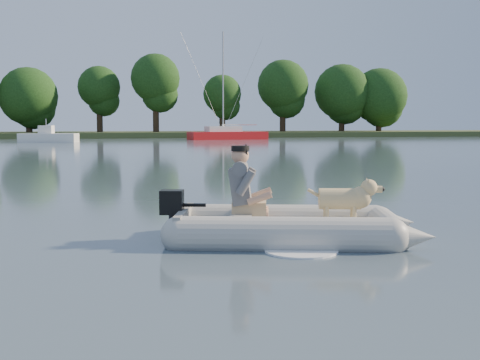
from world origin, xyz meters
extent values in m
plane|color=slate|center=(0.00, 0.00, 0.00)|extent=(160.00, 160.00, 0.00)
cube|color=#47512D|center=(0.00, 62.00, 0.25)|extent=(160.00, 12.00, 0.70)
cylinder|color=#332316|center=(-9.90, 61.33, 1.47)|extent=(0.70, 0.70, 2.94)
sphere|color=#23511B|center=(-9.90, 61.33, 4.49)|extent=(6.27, 6.27, 6.27)
cylinder|color=#332316|center=(-2.42, 61.95, 1.84)|extent=(0.70, 0.70, 3.67)
sphere|color=#23511B|center=(-2.42, 61.95, 5.61)|extent=(4.69, 4.69, 4.69)
cylinder|color=#332316|center=(3.70, 60.15, 2.15)|extent=(0.70, 0.70, 4.29)
sphere|color=#23511B|center=(3.70, 60.15, 6.56)|extent=(5.43, 5.43, 5.43)
cylinder|color=#332316|center=(11.30, 60.43, 1.61)|extent=(0.70, 0.70, 3.21)
sphere|color=#23511B|center=(11.30, 60.43, 4.91)|extent=(4.41, 4.41, 4.41)
cylinder|color=#332316|center=(18.70, 61.04, 1.97)|extent=(0.70, 0.70, 3.94)
sphere|color=#23511B|center=(18.70, 61.04, 6.02)|extent=(6.03, 6.03, 6.03)
cylinder|color=#332316|center=(26.27, 61.31, 1.76)|extent=(0.70, 0.70, 3.52)
sphere|color=#23511B|center=(26.27, 61.31, 5.37)|extent=(6.68, 6.68, 6.68)
cylinder|color=#332316|center=(31.05, 61.08, 1.61)|extent=(0.70, 0.70, 3.21)
sphere|color=#23511B|center=(31.05, 61.08, 4.91)|extent=(6.79, 6.79, 6.79)
cube|color=red|center=(9.86, 50.31, 0.29)|extent=(7.95, 3.42, 0.96)
cube|color=white|center=(9.39, 50.24, 1.01)|extent=(3.59, 2.21, 0.58)
cylinder|color=#A5A5AA|center=(9.39, 50.24, 5.58)|extent=(0.15, 0.15, 9.62)
camera|label=1|loc=(-2.00, -7.55, 1.67)|focal=45.00mm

